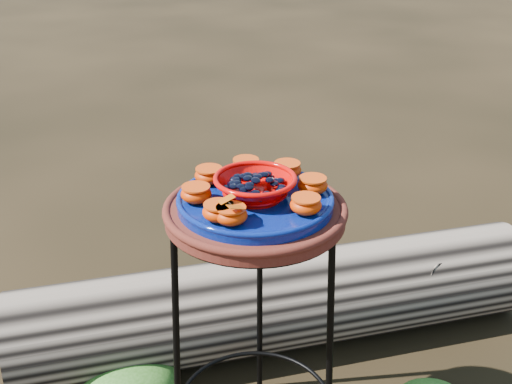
# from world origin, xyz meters

# --- Properties ---
(plant_stand) EXTENTS (0.44, 0.44, 0.70)m
(plant_stand) POSITION_xyz_m (0.00, 0.00, 0.35)
(plant_stand) COLOR black
(plant_stand) RESTS_ON ground
(terracotta_saucer) EXTENTS (0.41, 0.41, 0.03)m
(terracotta_saucer) POSITION_xyz_m (0.00, 0.00, 0.72)
(terracotta_saucer) COLOR #50120E
(terracotta_saucer) RESTS_ON plant_stand
(cobalt_plate) EXTENTS (0.35, 0.35, 0.02)m
(cobalt_plate) POSITION_xyz_m (0.00, 0.00, 0.74)
(cobalt_plate) COLOR #000342
(cobalt_plate) RESTS_ON terracotta_saucer
(red_bowl) EXTENTS (0.17, 0.17, 0.05)m
(red_bowl) POSITION_xyz_m (0.00, 0.00, 0.78)
(red_bowl) COLOR #D60603
(red_bowl) RESTS_ON cobalt_plate
(glass_gems) EXTENTS (0.14, 0.14, 0.02)m
(glass_gems) POSITION_xyz_m (0.00, 0.00, 0.82)
(glass_gems) COLOR black
(glass_gems) RESTS_ON red_bowl
(orange_half_0) EXTENTS (0.07, 0.07, 0.04)m
(orange_half_0) POSITION_xyz_m (-0.04, -0.12, 0.77)
(orange_half_0) COLOR #C31E00
(orange_half_0) RESTS_ON cobalt_plate
(orange_half_1) EXTENTS (0.07, 0.07, 0.04)m
(orange_half_1) POSITION_xyz_m (0.11, -0.07, 0.77)
(orange_half_1) COLOR #C31E00
(orange_half_1) RESTS_ON cobalt_plate
(orange_half_2) EXTENTS (0.07, 0.07, 0.04)m
(orange_half_2) POSITION_xyz_m (0.13, 0.03, 0.77)
(orange_half_2) COLOR #C31E00
(orange_half_2) RESTS_ON cobalt_plate
(orange_half_3) EXTENTS (0.07, 0.07, 0.04)m
(orange_half_3) POSITION_xyz_m (0.07, 0.11, 0.77)
(orange_half_3) COLOR #C31E00
(orange_half_3) RESTS_ON cobalt_plate
(orange_half_4) EXTENTS (0.07, 0.07, 0.04)m
(orange_half_4) POSITION_xyz_m (-0.03, 0.13, 0.77)
(orange_half_4) COLOR #C31E00
(orange_half_4) RESTS_ON cobalt_plate
(orange_half_5) EXTENTS (0.07, 0.07, 0.04)m
(orange_half_5) POSITION_xyz_m (-0.11, 0.07, 0.77)
(orange_half_5) COLOR #C31E00
(orange_half_5) RESTS_ON cobalt_plate
(orange_half_6) EXTENTS (0.07, 0.07, 0.04)m
(orange_half_6) POSITION_xyz_m (-0.13, -0.03, 0.77)
(orange_half_6) COLOR #C31E00
(orange_half_6) RESTS_ON cobalt_plate
(orange_half_7) EXTENTS (0.07, 0.07, 0.04)m
(orange_half_7) POSITION_xyz_m (-0.07, -0.11, 0.77)
(orange_half_7) COLOR #C31E00
(orange_half_7) RESTS_ON cobalt_plate
(butterfly) EXTENTS (0.09, 0.08, 0.01)m
(butterfly) POSITION_xyz_m (-0.04, -0.12, 0.80)
(butterfly) COLOR #C04708
(butterfly) RESTS_ON orange_half_0
(driftwood_log) EXTENTS (1.73, 0.95, 0.32)m
(driftwood_log) POSITION_xyz_m (0.05, 0.45, 0.16)
(driftwood_log) COLOR black
(driftwood_log) RESTS_ON ground
(foliage_left) EXTENTS (0.27, 0.27, 0.14)m
(foliage_left) POSITION_xyz_m (-0.38, 0.16, 0.07)
(foliage_left) COLOR #245614
(foliage_left) RESTS_ON ground
(foliage_back) EXTENTS (0.29, 0.29, 0.15)m
(foliage_back) POSITION_xyz_m (-0.21, 0.49, 0.07)
(foliage_back) COLOR #245614
(foliage_back) RESTS_ON ground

